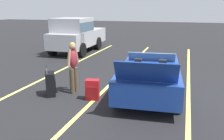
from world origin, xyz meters
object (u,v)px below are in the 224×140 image
Objects in this scene: suitcase_medium_bright at (92,90)px; traveler_person at (73,65)px; parked_pickup_truck_near at (76,34)px; suitcase_large_black at (50,84)px; convertible_car at (150,74)px.

traveler_person is (0.39, 0.80, 0.62)m from suitcase_medium_bright.
suitcase_large_black is at bearing 18.28° from parked_pickup_truck_near.
suitcase_large_black is 0.93m from traveler_person.
suitcase_medium_bright is at bearing 27.94° from parked_pickup_truck_near.
suitcase_large_black is (-1.36, 2.91, -0.22)m from convertible_car.
convertible_car is 2.52m from traveler_person.
convertible_car reaches higher than suitcase_medium_bright.
suitcase_medium_bright is 1.09m from traveler_person.
traveler_person is at bearing -127.77° from suitcase_medium_bright.
convertible_car is 7.02× the size of suitcase_medium_bright.
traveler_person is (-0.90, 2.33, 0.34)m from convertible_car.
convertible_car is 4.61× the size of suitcase_large_black.
parked_pickup_truck_near is at bearing 75.60° from suitcase_large_black.
suitcase_medium_bright is at bearing 125.01° from convertible_car.
parked_pickup_truck_near is (6.91, 3.89, 0.80)m from suitcase_medium_bright.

